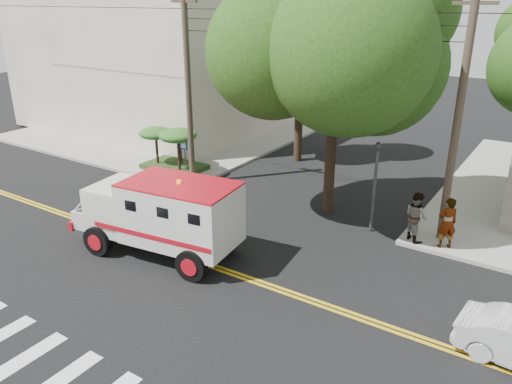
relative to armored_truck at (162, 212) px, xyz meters
The scene contains 13 objects.
ground 2.34m from the armored_truck, ahead, with size 100.00×100.00×0.00m, color black.
sidewalk_nw 18.14m from the armored_truck, 130.74° to the left, with size 17.00×17.00×0.15m, color gray.
building_left 20.83m from the armored_truck, 132.24° to the left, with size 16.00×14.00×10.00m, color #BBAC9A.
utility_pole_left 7.88m from the armored_truck, 122.18° to the left, with size 0.28×0.28×9.00m, color #382D23.
utility_pole_right 10.65m from the armored_truck, 38.64° to the left, with size 0.28×0.28×9.00m, color #382D23.
tree_main 9.25m from the armored_truck, 60.40° to the left, with size 6.08×5.70×9.85m.
tree_left 12.71m from the armored_truck, 94.67° to the left, with size 4.48×4.20×7.70m.
traffic_signal 8.02m from the armored_truck, 46.50° to the left, with size 0.15×0.18×3.60m.
accessibility_sign 7.80m from the armored_truck, 125.24° to the left, with size 0.45×0.10×2.02m.
palm_planter 8.91m from the armored_truck, 130.06° to the left, with size 3.52×2.63×2.36m.
armored_truck is the anchor object (origin of this frame).
pedestrian_a 10.08m from the armored_truck, 34.45° to the left, with size 0.70×0.46×1.91m, color gray.
pedestrian_b 9.20m from the armored_truck, 38.35° to the left, with size 0.91×0.71×1.87m, color gray.
Camera 1 is at (9.74, -11.65, 8.58)m, focal length 35.00 mm.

